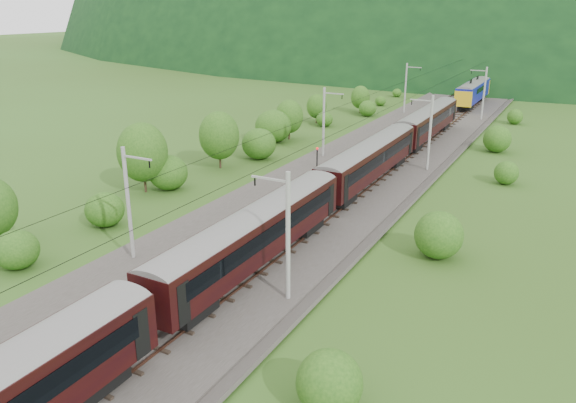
% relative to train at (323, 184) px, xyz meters
% --- Properties ---
extents(ground, '(600.00, 600.00, 0.00)m').
position_rel_train_xyz_m(ground, '(-2.40, -13.14, -3.36)').
color(ground, '#304916').
rests_on(ground, ground).
extents(railbed, '(14.00, 220.00, 0.30)m').
position_rel_train_xyz_m(railbed, '(-2.40, -3.14, -3.21)').
color(railbed, '#38332D').
rests_on(railbed, ground).
extents(track_left, '(2.40, 220.00, 0.27)m').
position_rel_train_xyz_m(track_left, '(-4.80, -3.14, -2.99)').
color(track_left, brown).
rests_on(track_left, railbed).
extents(track_right, '(2.40, 220.00, 0.27)m').
position_rel_train_xyz_m(track_right, '(-0.00, -3.14, -2.99)').
color(track_right, brown).
rests_on(track_right, railbed).
extents(catenary_left, '(2.54, 192.28, 8.00)m').
position_rel_train_xyz_m(catenary_left, '(-8.52, 18.86, 1.14)').
color(catenary_left, gray).
rests_on(catenary_left, railbed).
extents(catenary_right, '(2.54, 192.28, 8.00)m').
position_rel_train_xyz_m(catenary_right, '(3.72, 18.86, 1.14)').
color(catenary_right, gray).
rests_on(catenary_right, railbed).
extents(overhead_wires, '(4.83, 198.00, 0.03)m').
position_rel_train_xyz_m(overhead_wires, '(-2.40, -3.14, 3.74)').
color(overhead_wires, black).
rests_on(overhead_wires, ground).
extents(mountain_main, '(504.00, 360.00, 244.00)m').
position_rel_train_xyz_m(mountain_main, '(-2.40, 246.86, -3.36)').
color(mountain_main, black).
rests_on(mountain_main, ground).
extents(mountain_ridge, '(336.00, 280.00, 132.00)m').
position_rel_train_xyz_m(mountain_ridge, '(-122.40, 286.86, -3.36)').
color(mountain_ridge, black).
rests_on(mountain_ridge, ground).
extents(train, '(2.81, 136.01, 4.89)m').
position_rel_train_xyz_m(train, '(0.00, 0.00, 0.00)').
color(train, black).
rests_on(train, ground).
extents(hazard_post_near, '(0.16, 0.16, 1.53)m').
position_rel_train_xyz_m(hazard_post_near, '(-2.55, 11.78, -2.30)').
color(hazard_post_near, red).
rests_on(hazard_post_near, railbed).
extents(hazard_post_far, '(0.15, 0.15, 1.37)m').
position_rel_train_xyz_m(hazard_post_far, '(-1.67, 37.04, -2.37)').
color(hazard_post_far, red).
rests_on(hazard_post_far, railbed).
extents(signal, '(0.25, 0.25, 2.26)m').
position_rel_train_xyz_m(signal, '(-7.08, 13.97, -1.74)').
color(signal, black).
rests_on(signal, railbed).
extents(vegetation_left, '(11.06, 150.13, 6.84)m').
position_rel_train_xyz_m(vegetation_left, '(-16.90, 1.95, -0.85)').
color(vegetation_left, '#1E4A13').
rests_on(vegetation_left, ground).
extents(vegetation_right, '(5.84, 107.00, 3.11)m').
position_rel_train_xyz_m(vegetation_right, '(9.96, 5.19, -2.01)').
color(vegetation_right, '#1E4A13').
rests_on(vegetation_right, ground).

